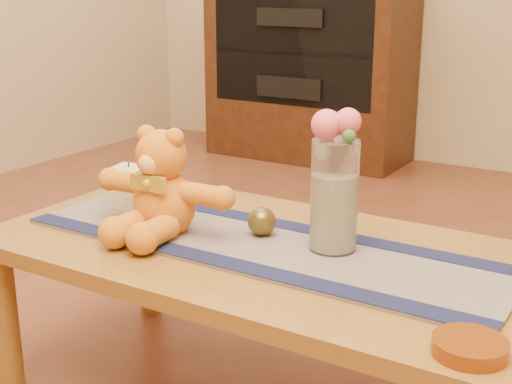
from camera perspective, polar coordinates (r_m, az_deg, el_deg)
The scene contains 23 objects.
coffee_table_top at distance 1.71m, azimuth 1.43°, elevation -5.07°, with size 1.40×0.70×0.04m, color brown.
table_leg_fl at distance 1.99m, azimuth -19.45°, elevation -9.85°, with size 0.07×0.07×0.41m, color brown.
table_leg_bl at distance 2.36m, azimuth -8.55°, elevation -4.85°, with size 0.07×0.07×0.41m, color brown.
persian_runner at distance 1.71m, azimuth 0.24°, elevation -4.21°, with size 1.20×0.35×0.01m, color #181E43.
runner_border_near at distance 1.60m, azimuth -2.50°, elevation -5.61°, with size 1.20×0.06×0.00m, color #13173B.
runner_border_far at distance 1.83m, azimuth 2.63°, elevation -2.68°, with size 1.20×0.06×0.00m, color #13173B.
teddy_bear at distance 1.77m, azimuth -7.42°, elevation 0.76°, with size 0.37×0.30×0.25m, color orange, non-canonical shape.
pillar_candle at distance 2.01m, azimuth -10.09°, elevation 0.49°, with size 0.09×0.09×0.11m, color beige.
candle_wick at distance 1.99m, azimuth -10.17°, elevation 2.15°, with size 0.00×0.00×0.01m, color black.
glass_vase at distance 1.64m, azimuth 6.29°, elevation -0.30°, with size 0.11×0.11×0.26m, color silver.
potpourri_fill at distance 1.65m, azimuth 6.25°, elevation -1.60°, with size 0.09×0.09×0.18m, color beige.
rose_left at distance 1.60m, azimuth 5.67°, elevation 5.39°, with size 0.07×0.07×0.07m, color #F25573.
rose_right at distance 1.59m, azimuth 7.38°, elevation 5.65°, with size 0.06×0.06×0.06m, color #F25573.
blue_flower_back at distance 1.63m, azimuth 7.32°, elevation 5.28°, with size 0.04×0.04×0.04m, color #454F95.
blue_flower_side at distance 1.63m, azimuth 5.81°, elevation 5.08°, with size 0.04×0.04×0.04m, color #454F95.
leaf_sprig at distance 1.57m, azimuth 7.47°, elevation 4.47°, with size 0.03×0.03×0.03m, color #33662D.
bronze_ball at distance 1.75m, azimuth 0.46°, elevation -2.37°, with size 0.07×0.07×0.07m, color brown.
amber_dish at distance 1.29m, azimuth 16.75°, elevation -11.82°, with size 0.13×0.13×0.03m, color #BF5914.
media_cabinet at distance 4.37m, azimuth 4.32°, elevation 9.88°, with size 1.20×0.50×1.10m, color black.
cabinet_cavity at distance 4.15m, azimuth 2.82°, elevation 11.08°, with size 1.02×0.03×0.61m, color black.
cabinet_shelf at distance 4.23m, azimuth 3.39°, elevation 11.17°, with size 1.02×0.20×0.03m, color black.
stereo_upper at distance 4.23m, azimuth 3.57°, elevation 13.86°, with size 0.42×0.28×0.10m, color black.
stereo_lower at distance 4.27m, azimuth 3.48°, elevation 8.54°, with size 0.42×0.28×0.12m, color black.
Camera 1 is at (0.80, -1.37, 1.06)m, focal length 49.93 mm.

